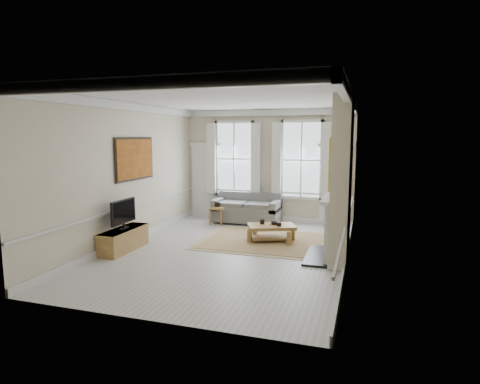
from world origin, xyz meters
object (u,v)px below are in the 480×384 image
(tv_stand, at_px, (124,240))
(sofa, at_px, (247,210))
(side_table, at_px, (218,210))
(coffee_table, at_px, (271,228))

(tv_stand, bearing_deg, sofa, 63.84)
(sofa, xyz_separation_m, side_table, (-0.77, -0.49, 0.05))
(sofa, relative_size, coffee_table, 1.52)
(side_table, bearing_deg, tv_stand, -108.16)
(sofa, distance_m, coffee_table, 2.33)
(side_table, xyz_separation_m, coffee_table, (1.99, -1.51, -0.07))
(sofa, relative_size, tv_stand, 1.41)
(sofa, bearing_deg, coffee_table, -58.55)
(side_table, relative_size, coffee_table, 0.40)
(coffee_table, xyz_separation_m, tv_stand, (-3.06, -1.76, -0.09))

